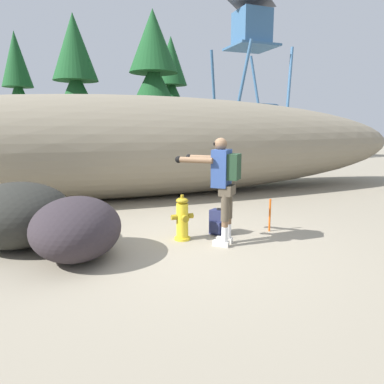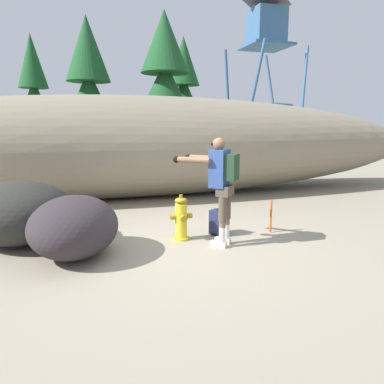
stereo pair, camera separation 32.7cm
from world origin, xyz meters
name	(u,v)px [view 2 (the right image)]	position (x,y,z in m)	size (l,w,h in m)	color
ground_plane	(188,245)	(0.00, 0.00, -0.02)	(56.00, 56.00, 0.04)	gray
dirt_embankment	(141,147)	(0.00, 4.36, 1.35)	(17.63, 3.20, 2.70)	gray
fire_hydrant	(181,219)	(-0.03, 0.27, 0.36)	(0.38, 0.33, 0.77)	yellow
utility_worker	(220,178)	(0.48, -0.18, 1.09)	(0.98, 0.94, 1.72)	beige
spare_backpack	(219,223)	(0.67, 0.34, 0.22)	(0.36, 0.36, 0.47)	#23284C
boulder_large	(20,213)	(-2.57, 0.87, 0.51)	(1.65, 1.64, 1.03)	#2B2B27
boulder_mid	(74,226)	(-1.74, -0.01, 0.45)	(1.57, 1.27, 0.90)	#2F282D
pine_tree_far_left	(34,97)	(-3.30, 11.48, 3.11)	(1.86, 1.86, 5.68)	#47331E
pine_tree_left	(89,93)	(-1.13, 9.47, 3.18)	(2.59, 2.59, 6.03)	#47331E
pine_tree_center	(165,84)	(1.71, 8.74, 3.53)	(2.88, 2.88, 6.26)	#47331E
pine_tree_right	(184,94)	(3.20, 11.26, 3.41)	(2.28, 2.28, 5.96)	#47331E
watchtower	(266,32)	(8.25, 12.82, 6.88)	(4.00, 4.00, 9.06)	#386089
survey_stake	(271,216)	(1.62, 0.19, 0.30)	(0.04, 0.04, 0.60)	#E55914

